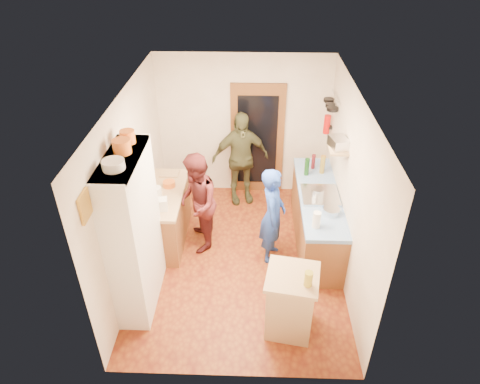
# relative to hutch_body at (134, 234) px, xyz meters

# --- Properties ---
(floor) EXTENTS (3.00, 4.00, 0.02)m
(floor) POSITION_rel_hutch_body_xyz_m (1.30, 0.80, -1.11)
(floor) COLOR brown
(floor) RESTS_ON ground
(ceiling) EXTENTS (3.00, 4.00, 0.02)m
(ceiling) POSITION_rel_hutch_body_xyz_m (1.30, 0.80, 1.51)
(ceiling) COLOR silver
(ceiling) RESTS_ON ground
(wall_back) EXTENTS (3.00, 0.02, 2.60)m
(wall_back) POSITION_rel_hutch_body_xyz_m (1.30, 2.81, 0.20)
(wall_back) COLOR silver
(wall_back) RESTS_ON ground
(wall_front) EXTENTS (3.00, 0.02, 2.60)m
(wall_front) POSITION_rel_hutch_body_xyz_m (1.30, -1.21, 0.20)
(wall_front) COLOR silver
(wall_front) RESTS_ON ground
(wall_left) EXTENTS (0.02, 4.00, 2.60)m
(wall_left) POSITION_rel_hutch_body_xyz_m (-0.21, 0.80, 0.20)
(wall_left) COLOR silver
(wall_left) RESTS_ON ground
(wall_right) EXTENTS (0.02, 4.00, 2.60)m
(wall_right) POSITION_rel_hutch_body_xyz_m (2.81, 0.80, 0.20)
(wall_right) COLOR silver
(wall_right) RESTS_ON ground
(door_frame) EXTENTS (0.95, 0.06, 2.10)m
(door_frame) POSITION_rel_hutch_body_xyz_m (1.55, 2.77, -0.05)
(door_frame) COLOR brown
(door_frame) RESTS_ON ground
(door_glass) EXTENTS (0.70, 0.02, 1.70)m
(door_glass) POSITION_rel_hutch_body_xyz_m (1.55, 2.74, -0.05)
(door_glass) COLOR black
(door_glass) RESTS_ON door_frame
(hutch_body) EXTENTS (0.40, 1.20, 2.20)m
(hutch_body) POSITION_rel_hutch_body_xyz_m (0.00, 0.00, 0.00)
(hutch_body) COLOR white
(hutch_body) RESTS_ON ground
(hutch_top_shelf) EXTENTS (0.40, 1.14, 0.04)m
(hutch_top_shelf) POSITION_rel_hutch_body_xyz_m (0.00, 0.00, 1.08)
(hutch_top_shelf) COLOR white
(hutch_top_shelf) RESTS_ON hutch_body
(plate_stack) EXTENTS (0.24, 0.24, 0.10)m
(plate_stack) POSITION_rel_hutch_body_xyz_m (0.00, -0.27, 1.15)
(plate_stack) COLOR white
(plate_stack) RESTS_ON hutch_top_shelf
(orange_pot_a) EXTENTS (0.21, 0.21, 0.16)m
(orange_pot_a) POSITION_rel_hutch_body_xyz_m (0.00, 0.09, 1.18)
(orange_pot_a) COLOR orange
(orange_pot_a) RESTS_ON hutch_top_shelf
(orange_pot_b) EXTENTS (0.18, 0.18, 0.16)m
(orange_pot_b) POSITION_rel_hutch_body_xyz_m (0.00, 0.35, 1.18)
(orange_pot_b) COLOR orange
(orange_pot_b) RESTS_ON hutch_top_shelf
(left_counter_base) EXTENTS (0.60, 1.40, 0.85)m
(left_counter_base) POSITION_rel_hutch_body_xyz_m (0.10, 1.25, -0.68)
(left_counter_base) COLOR brown
(left_counter_base) RESTS_ON ground
(left_counter_top) EXTENTS (0.64, 1.44, 0.05)m
(left_counter_top) POSITION_rel_hutch_body_xyz_m (0.10, 1.25, -0.23)
(left_counter_top) COLOR tan
(left_counter_top) RESTS_ON left_counter_base
(toaster) EXTENTS (0.25, 0.19, 0.17)m
(toaster) POSITION_rel_hutch_body_xyz_m (0.15, 0.81, -0.11)
(toaster) COLOR white
(toaster) RESTS_ON left_counter_top
(kettle) EXTENTS (0.19, 0.19, 0.18)m
(kettle) POSITION_rel_hutch_body_xyz_m (0.05, 1.11, -0.11)
(kettle) COLOR white
(kettle) RESTS_ON left_counter_top
(orange_bowl) EXTENTS (0.22, 0.22, 0.09)m
(orange_bowl) POSITION_rel_hutch_body_xyz_m (0.18, 1.43, -0.16)
(orange_bowl) COLOR orange
(orange_bowl) RESTS_ON left_counter_top
(chopping_board) EXTENTS (0.31, 0.23, 0.02)m
(chopping_board) POSITION_rel_hutch_body_xyz_m (0.12, 1.78, -0.19)
(chopping_board) COLOR tan
(chopping_board) RESTS_ON left_counter_top
(right_counter_base) EXTENTS (0.60, 2.20, 0.84)m
(right_counter_base) POSITION_rel_hutch_body_xyz_m (2.50, 1.30, -0.68)
(right_counter_base) COLOR brown
(right_counter_base) RESTS_ON ground
(right_counter_top) EXTENTS (0.62, 2.22, 0.06)m
(right_counter_top) POSITION_rel_hutch_body_xyz_m (2.50, 1.30, -0.23)
(right_counter_top) COLOR blue
(right_counter_top) RESTS_ON right_counter_base
(hob) EXTENTS (0.55, 0.58, 0.04)m
(hob) POSITION_rel_hutch_body_xyz_m (2.50, 1.23, -0.18)
(hob) COLOR silver
(hob) RESTS_ON right_counter_top
(pot_on_hob) EXTENTS (0.19, 0.19, 0.12)m
(pot_on_hob) POSITION_rel_hutch_body_xyz_m (2.45, 1.18, -0.10)
(pot_on_hob) COLOR silver
(pot_on_hob) RESTS_ON hob
(bottle_a) EXTENTS (0.08, 0.08, 0.30)m
(bottle_a) POSITION_rel_hutch_body_xyz_m (2.35, 1.85, -0.05)
(bottle_a) COLOR #143F14
(bottle_a) RESTS_ON right_counter_top
(bottle_b) EXTENTS (0.06, 0.06, 0.25)m
(bottle_b) POSITION_rel_hutch_body_xyz_m (2.48, 2.07, -0.07)
(bottle_b) COLOR #591419
(bottle_b) RESTS_ON right_counter_top
(bottle_c) EXTENTS (0.10, 0.10, 0.31)m
(bottle_c) POSITION_rel_hutch_body_xyz_m (2.61, 1.92, -0.04)
(bottle_c) COLOR olive
(bottle_c) RESTS_ON right_counter_top
(paper_towel) EXTENTS (0.11, 0.11, 0.24)m
(paper_towel) POSITION_rel_hutch_body_xyz_m (2.35, 0.47, -0.08)
(paper_towel) COLOR white
(paper_towel) RESTS_ON right_counter_top
(mixing_bowl) EXTENTS (0.27, 0.27, 0.09)m
(mixing_bowl) POSITION_rel_hutch_body_xyz_m (2.60, 0.78, -0.15)
(mixing_bowl) COLOR silver
(mixing_bowl) RESTS_ON right_counter_top
(island_base) EXTENTS (0.64, 0.64, 0.86)m
(island_base) POSITION_rel_hutch_body_xyz_m (1.97, -0.48, -0.67)
(island_base) COLOR tan
(island_base) RESTS_ON ground
(island_top) EXTENTS (0.72, 0.72, 0.05)m
(island_top) POSITION_rel_hutch_body_xyz_m (1.97, -0.48, -0.22)
(island_top) COLOR tan
(island_top) RESTS_ON island_base
(cutting_board) EXTENTS (0.39, 0.34, 0.02)m
(cutting_board) POSITION_rel_hutch_body_xyz_m (1.93, -0.42, -0.21)
(cutting_board) COLOR white
(cutting_board) RESTS_ON island_top
(oil_jar) EXTENTS (0.11, 0.11, 0.20)m
(oil_jar) POSITION_rel_hutch_body_xyz_m (2.13, -0.62, -0.09)
(oil_jar) COLOR #AD9E2D
(oil_jar) RESTS_ON island_top
(pan_rail) EXTENTS (0.02, 0.65, 0.02)m
(pan_rail) POSITION_rel_hutch_body_xyz_m (2.76, 2.33, 0.95)
(pan_rail) COLOR silver
(pan_rail) RESTS_ON wall_right
(pan_hang_a) EXTENTS (0.18, 0.18, 0.05)m
(pan_hang_a) POSITION_rel_hutch_body_xyz_m (2.70, 2.15, 0.82)
(pan_hang_a) COLOR black
(pan_hang_a) RESTS_ON pan_rail
(pan_hang_b) EXTENTS (0.16, 0.16, 0.05)m
(pan_hang_b) POSITION_rel_hutch_body_xyz_m (2.70, 2.35, 0.80)
(pan_hang_b) COLOR black
(pan_hang_b) RESTS_ON pan_rail
(pan_hang_c) EXTENTS (0.17, 0.17, 0.05)m
(pan_hang_c) POSITION_rel_hutch_body_xyz_m (2.70, 2.55, 0.81)
(pan_hang_c) COLOR black
(pan_hang_c) RESTS_ON pan_rail
(wall_shelf) EXTENTS (0.26, 0.42, 0.03)m
(wall_shelf) POSITION_rel_hutch_body_xyz_m (2.67, 1.25, 0.60)
(wall_shelf) COLOR tan
(wall_shelf) RESTS_ON wall_right
(radio) EXTENTS (0.29, 0.34, 0.15)m
(radio) POSITION_rel_hutch_body_xyz_m (2.67, 1.25, 0.69)
(radio) COLOR silver
(radio) RESTS_ON wall_shelf
(ext_bracket) EXTENTS (0.06, 0.10, 0.04)m
(ext_bracket) POSITION_rel_hutch_body_xyz_m (2.77, 2.50, 0.35)
(ext_bracket) COLOR black
(ext_bracket) RESTS_ON wall_right
(fire_extinguisher) EXTENTS (0.11, 0.11, 0.32)m
(fire_extinguisher) POSITION_rel_hutch_body_xyz_m (2.71, 2.50, 0.40)
(fire_extinguisher) COLOR red
(fire_extinguisher) RESTS_ON wall_right
(picture_frame) EXTENTS (0.03, 0.25, 0.30)m
(picture_frame) POSITION_rel_hutch_body_xyz_m (-0.18, -0.75, 0.95)
(picture_frame) COLOR gold
(picture_frame) RESTS_ON wall_left
(person_hob) EXTENTS (0.42, 0.59, 1.54)m
(person_hob) POSITION_rel_hutch_body_xyz_m (1.81, 0.86, -0.33)
(person_hob) COLOR #2041A8
(person_hob) RESTS_ON ground
(person_left) EXTENTS (0.72, 0.87, 1.62)m
(person_left) POSITION_rel_hutch_body_xyz_m (0.67, 1.14, -0.29)
(person_left) COLOR #4C191B
(person_left) RESTS_ON ground
(person_back) EXTENTS (1.09, 0.68, 1.72)m
(person_back) POSITION_rel_hutch_body_xyz_m (1.27, 2.43, -0.24)
(person_back) COLOR #414227
(person_back) RESTS_ON ground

